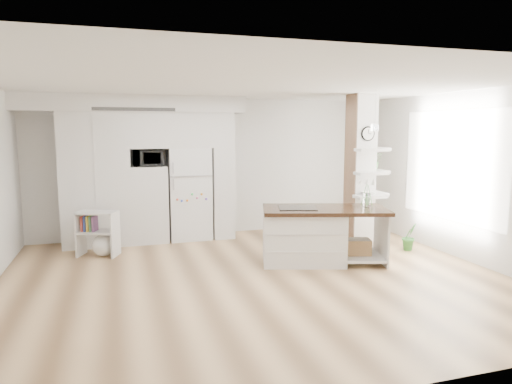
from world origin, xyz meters
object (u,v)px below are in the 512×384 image
(bookshelf, at_px, (100,237))
(refrigerator, at_px, (189,193))
(kitchen_island, at_px, (311,234))
(floor_plant_a, at_px, (409,236))

(bookshelf, bearing_deg, refrigerator, 48.60)
(bookshelf, bearing_deg, kitchen_island, -0.54)
(bookshelf, distance_m, floor_plant_a, 5.29)
(refrigerator, xyz_separation_m, kitchen_island, (1.59, -2.15, -0.42))
(kitchen_island, distance_m, floor_plant_a, 1.95)
(refrigerator, distance_m, floor_plant_a, 4.10)
(bookshelf, xyz_separation_m, floor_plant_a, (5.15, -1.20, -0.08))
(refrigerator, xyz_separation_m, floor_plant_a, (3.52, -2.01, -0.63))
(refrigerator, bearing_deg, bookshelf, -153.52)
(refrigerator, relative_size, bookshelf, 2.33)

